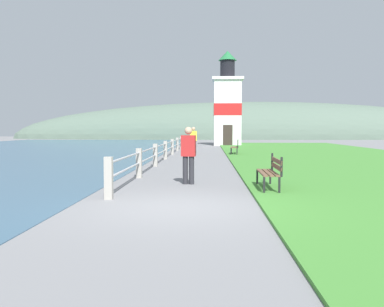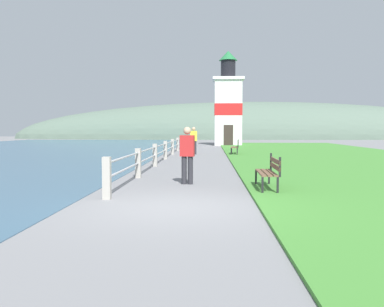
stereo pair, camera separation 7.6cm
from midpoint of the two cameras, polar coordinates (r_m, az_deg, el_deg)
name	(u,v)px [view 1 (the left image)]	position (r m, az deg, el deg)	size (l,w,h in m)	color
ground_plane	(176,208)	(8.90, -2.36, -7.24)	(160.00, 160.00, 0.00)	slate
grass_verge	(333,157)	(25.54, 18.24, -0.44)	(12.00, 47.33, 0.06)	#428433
seawall_railing	(165,149)	(22.78, -3.66, 0.65)	(0.18, 26.00, 0.98)	#A8A399
park_bench_near	(271,170)	(11.50, 10.30, -2.19)	(0.49, 1.76, 0.94)	brown
park_bench_midway	(236,146)	(26.98, 5.75, 0.99)	(0.61, 1.90, 0.94)	brown
lighthouse	(227,106)	(42.30, 4.68, 6.33)	(3.00, 3.00, 9.21)	white
person_strolling	(193,140)	(27.10, 0.11, 1.87)	(0.43, 0.25, 1.74)	#28282D
person_by_railing	(188,153)	(12.53, -0.66, 0.04)	(0.43, 0.27, 1.69)	#28282D
distant_hillside	(254,139)	(70.67, 8.19, 1.97)	(80.00, 16.00, 12.00)	#566B5B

